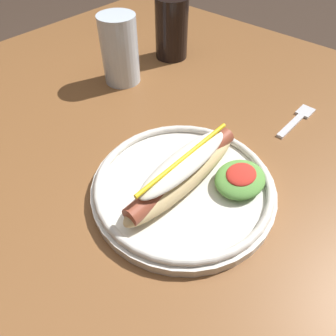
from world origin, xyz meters
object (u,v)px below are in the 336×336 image
(soda_cup, at_px, (172,28))
(water_cup, at_px, (120,50))
(hot_dog_plate, at_px, (186,182))
(fork, at_px, (298,119))

(soda_cup, relative_size, water_cup, 0.97)
(hot_dog_plate, relative_size, fork, 2.24)
(hot_dog_plate, relative_size, soda_cup, 2.00)
(fork, xyz_separation_m, soda_cup, (0.04, 0.35, 0.06))
(hot_dog_plate, height_order, soda_cup, soda_cup)
(hot_dog_plate, bearing_deg, water_cup, 63.01)
(soda_cup, distance_m, water_cup, 0.16)
(hot_dog_plate, xyz_separation_m, water_cup, (0.16, 0.31, 0.05))
(hot_dog_plate, height_order, water_cup, water_cup)
(water_cup, bearing_deg, fork, -71.29)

